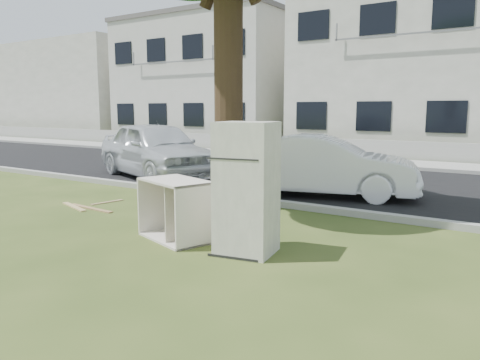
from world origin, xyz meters
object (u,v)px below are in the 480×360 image
Objects in this scene: cabinet at (177,209)px; car_left at (156,149)px; fridge at (247,189)px; car_center at (323,166)px.

cabinet is 6.39m from car_left.
fridge is at bearing -106.17° from car_left.
car_center reaches higher than cabinet.
car_left reaches higher than car_center.
car_center is 4.99m from car_left.
car_left reaches higher than cabinet.
fridge is 0.38× the size of car_left.
car_left is at bearing 132.28° from fridge.
car_left is (-4.60, 4.42, 0.35)m from cabinet.
fridge reaches higher than car_left.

